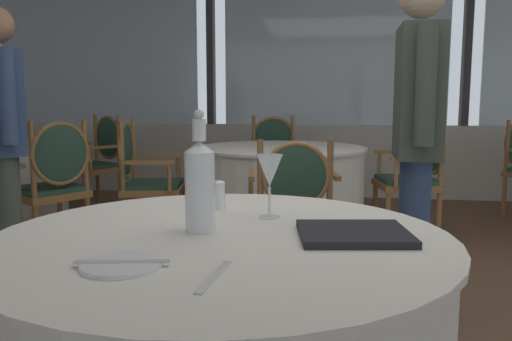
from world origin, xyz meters
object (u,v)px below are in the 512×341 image
dining_chair_0_1 (274,156)px  diner_person_0 (2,132)px  dining_chair_0_2 (142,172)px  dining_chair_0_3 (293,201)px  water_tumbler (214,195)px  dining_chair_2_1 (53,177)px  dining_chair_0_0 (418,169)px  diner_person_1 (417,129)px  side_plate (122,264)px  dining_chair_2_2 (98,156)px  menu_book (354,233)px  wine_glass (270,172)px  water_bottle (200,183)px

dining_chair_0_1 → diner_person_0: size_ratio=0.59×
dining_chair_0_2 → dining_chair_0_3: dining_chair_0_2 is taller
water_tumbler → dining_chair_2_1: 2.36m
dining_chair_0_0 → diner_person_1: 1.74m
side_plate → dining_chair_0_3: dining_chair_0_3 is taller
dining_chair_0_0 → dining_chair_2_2: (-3.05, 0.65, -0.00)m
side_plate → water_tumbler: size_ratio=2.03×
menu_book → dining_chair_0_1: 3.87m
dining_chair_2_1 → dining_chair_0_1: bearing=-97.1°
wine_glass → water_tumbler: size_ratio=2.23×
dining_chair_0_0 → dining_chair_0_1: bearing=-45.1°
side_plate → dining_chair_0_0: 3.43m
water_tumbler → dining_chair_0_3: size_ratio=0.10×
dining_chair_0_0 → dining_chair_2_1: 2.81m
dining_chair_0_3 → dining_chair_2_1: size_ratio=0.91×
dining_chair_0_1 → diner_person_0: 2.78m
dining_chair_2_1 → diner_person_0: (0.08, -0.65, 0.36)m
side_plate → water_tumbler: (0.06, 0.65, 0.04)m
wine_glass → menu_book: bearing=-38.1°
water_tumbler → dining_chair_0_2: 2.49m
wine_glass → dining_chair_0_1: (-0.41, 3.62, -0.34)m
dining_chair_2_2 → diner_person_0: bearing=42.9°
dining_chair_0_1 → wine_glass: bearing=-3.3°
dining_chair_0_3 → dining_chair_2_2: dining_chair_2_2 is taller
diner_person_1 → wine_glass: bearing=61.4°
wine_glass → dining_chair_2_1: (-1.80, 1.84, -0.33)m
diner_person_1 → dining_chair_0_0: bearing=-98.4°
side_plate → diner_person_1: size_ratio=0.10×
dining_chair_2_2 → dining_chair_0_3: bearing=79.1°
water_tumbler → side_plate: bearing=-94.9°
wine_glass → dining_chair_0_0: (0.87, 2.71, -0.33)m
menu_book → dining_chair_0_0: dining_chair_0_0 is taller
dining_chair_0_2 → dining_chair_2_2: 1.34m
diner_person_0 → wine_glass: bearing=-78.9°
dining_chair_2_2 → diner_person_1: bearing=81.1°
side_plate → menu_book: bearing=32.6°
dining_chair_0_0 → dining_chair_0_1: size_ratio=1.00×
wine_glass → dining_chair_0_3: bearing=91.5°
water_tumbler → water_bottle: bearing=-83.6°
dining_chair_2_1 → diner_person_0: bearing=127.9°
wine_glass → dining_chair_2_2: bearing=123.0°
dining_chair_0_2 → diner_person_1: size_ratio=0.57×
dining_chair_2_2 → dining_chair_2_1: bearing=45.0°
dining_chair_0_0 → dining_chair_0_3: bearing=44.8°
menu_book → dining_chair_0_3: dining_chair_0_3 is taller
water_bottle → menu_book: 0.44m
dining_chair_2_1 → dining_chair_2_2: (-0.38, 1.51, -0.01)m
menu_book → dining_chair_0_0: 2.98m
water_bottle → dining_chair_2_2: bearing=119.5°
diner_person_1 → dining_chair_0_3: bearing=-30.9°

